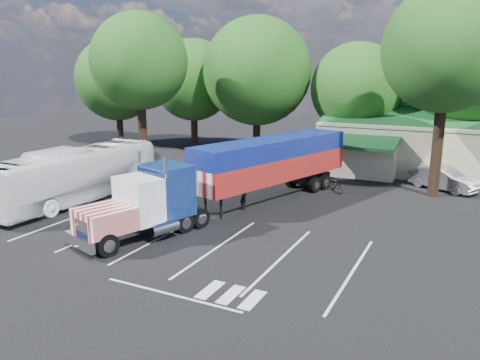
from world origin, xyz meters
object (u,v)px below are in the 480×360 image
at_px(semi_truck, 245,170).
at_px(bicycle, 337,184).
at_px(tour_bus, 77,174).
at_px(silver_sedan, 444,179).
at_px(woman, 244,197).

xyz_separation_m(semi_truck, bicycle, (4.10, 6.13, -1.83)).
relative_size(tour_bus, silver_sedan, 2.59).
distance_m(semi_truck, silver_sedan, 14.62).
bearing_deg(tour_bus, bicycle, 35.22).
bearing_deg(bicycle, silver_sedan, -7.50).
height_order(tour_bus, silver_sedan, tour_bus).
height_order(semi_truck, tour_bus, semi_truck).
relative_size(semi_truck, woman, 12.21).
bearing_deg(bicycle, semi_truck, -161.66).
distance_m(tour_bus, silver_sedan, 24.79).
relative_size(bicycle, tour_bus, 0.16).
bearing_deg(silver_sedan, semi_truck, 160.95).
height_order(semi_truck, silver_sedan, semi_truck).
bearing_deg(woman, silver_sedan, -64.74).
bearing_deg(silver_sedan, woman, 163.06).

